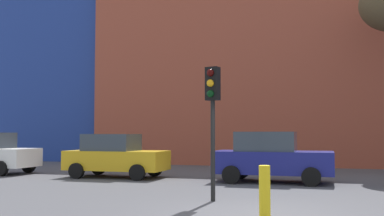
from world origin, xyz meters
name	(u,v)px	position (x,y,z in m)	size (l,w,h in m)	color
ground_plane	(254,213)	(0.00, 0.00, 0.00)	(200.00, 200.00, 0.00)	#47474C
building_backdrop	(267,79)	(-2.31, 20.77, 5.57)	(34.97, 13.25, 12.95)	#9E4733
parked_car_1	(115,156)	(-6.73, 6.48, 0.88)	(4.10, 2.01, 1.78)	gold
parked_car_2	(271,157)	(-0.37, 6.48, 0.93)	(4.31, 2.11, 1.87)	navy
traffic_light_island	(212,102)	(-1.32, 1.36, 2.65)	(0.40, 0.39, 3.59)	black
bollard_yellow_0	(265,192)	(0.34, -0.71, 0.56)	(0.24, 0.24, 1.12)	yellow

